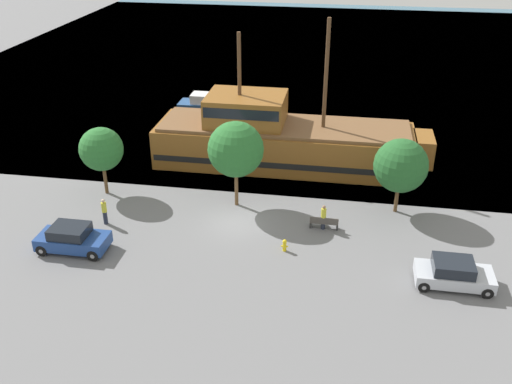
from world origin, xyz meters
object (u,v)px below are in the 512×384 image
object	(u,v)px
pedestrian_walking_far	(104,211)
fire_hydrant	(285,245)
parked_car_curb_mid	(72,239)
pirate_ship	(281,139)
bench_promenade_east	(324,223)
parked_car_curb_front	(454,273)
pedestrian_walking_near	(323,217)
moored_boat_dockside	(207,106)

from	to	relation	value
pedestrian_walking_far	fire_hydrant	bearing A→B (deg)	-6.02
parked_car_curb_mid	fire_hydrant	xyz separation A→B (m)	(12.32, 1.97, -0.37)
pirate_ship	fire_hydrant	xyz separation A→B (m)	(1.85, -12.26, -1.60)
pirate_ship	bench_promenade_east	size ratio (longest dim) A/B	11.69
parked_car_curb_front	pedestrian_walking_far	bearing A→B (deg)	171.79
pirate_ship	bench_promenade_east	distance (m)	10.30
pirate_ship	bench_promenade_east	bearing A→B (deg)	-66.91
pirate_ship	pedestrian_walking_far	size ratio (longest dim) A/B	11.76
parked_car_curb_front	pedestrian_walking_near	distance (m)	8.63
pirate_ship	fire_hydrant	distance (m)	12.50
parked_car_curb_front	parked_car_curb_mid	world-z (taller)	parked_car_curb_mid
pedestrian_walking_far	parked_car_curb_front	bearing A→B (deg)	-8.21
pedestrian_walking_far	pirate_ship	bearing A→B (deg)	48.39
pirate_ship	pedestrian_walking_near	size ratio (longest dim) A/B	12.56
parked_car_curb_mid	pedestrian_walking_far	world-z (taller)	pedestrian_walking_far
pirate_ship	parked_car_curb_front	distance (m)	18.00
bench_promenade_east	pedestrian_walking_near	distance (m)	0.40
pirate_ship	pedestrian_walking_far	distance (m)	14.80
fire_hydrant	pedestrian_walking_far	xyz separation A→B (m)	(-11.65, 1.23, 0.49)
moored_boat_dockside	parked_car_curb_front	bearing A→B (deg)	-51.19
pedestrian_walking_near	pedestrian_walking_far	bearing A→B (deg)	-173.05
pirate_ship	parked_car_curb_front	size ratio (longest dim) A/B	5.11
moored_boat_dockside	fire_hydrant	size ratio (longest dim) A/B	7.15
moored_boat_dockside	parked_car_curb_mid	size ratio (longest dim) A/B	1.33
bench_promenade_east	pedestrian_walking_near	bearing A→B (deg)	-179.58
bench_promenade_east	pedestrian_walking_near	xyz separation A→B (m)	(-0.06, -0.00, 0.40)
bench_promenade_east	pedestrian_walking_near	size ratio (longest dim) A/B	1.07
parked_car_curb_mid	pedestrian_walking_far	size ratio (longest dim) A/B	2.33
pirate_ship	parked_car_curb_mid	distance (m)	17.71
fire_hydrant	pedestrian_walking_near	size ratio (longest dim) A/B	0.46
moored_boat_dockside	bench_promenade_east	distance (m)	23.24
bench_promenade_east	pedestrian_walking_far	bearing A→B (deg)	-173.08
parked_car_curb_front	pedestrian_walking_near	bearing A→B (deg)	147.01
pirate_ship	pedestrian_walking_near	world-z (taller)	pirate_ship
pirate_ship	fire_hydrant	world-z (taller)	pirate_ship
pedestrian_walking_near	moored_boat_dockside	bearing A→B (deg)	122.14
moored_boat_dockside	pirate_ship	bearing A→B (deg)	-50.71
moored_boat_dockside	pedestrian_walking_near	size ratio (longest dim) A/B	3.29
pirate_ship	parked_car_curb_front	world-z (taller)	pirate_ship
parked_car_curb_mid	fire_hydrant	world-z (taller)	parked_car_curb_mid
moored_boat_dockside	pedestrian_walking_near	xyz separation A→B (m)	(12.35, -19.65, 0.10)
moored_boat_dockside	bench_promenade_east	size ratio (longest dim) A/B	3.07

